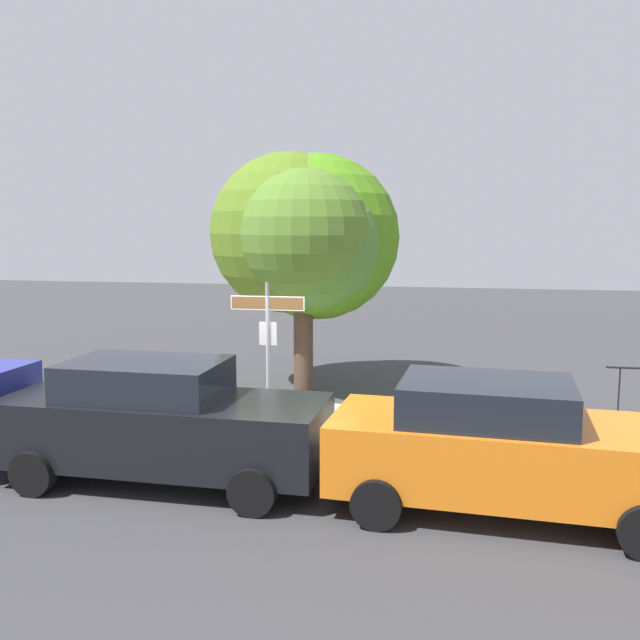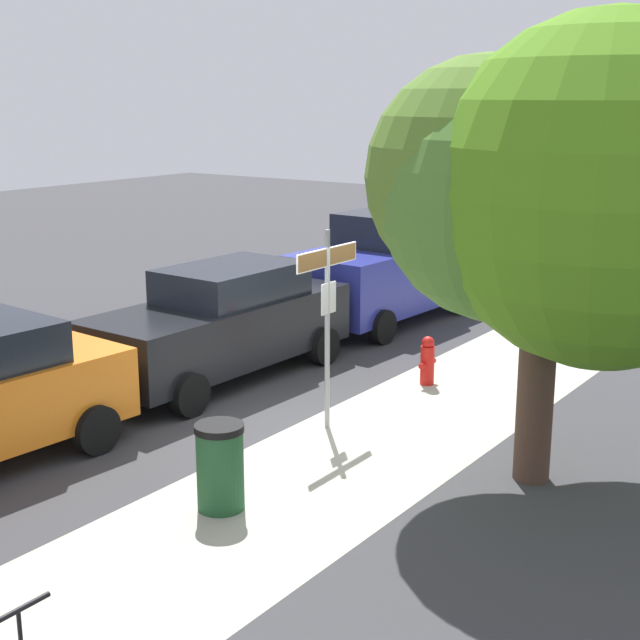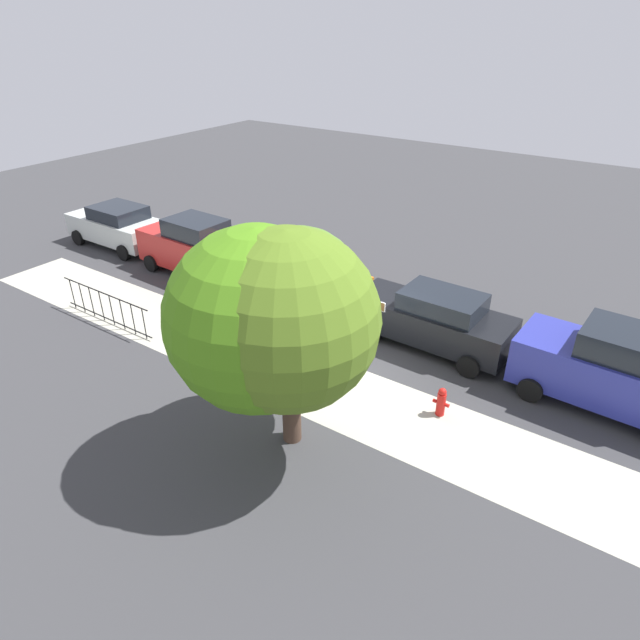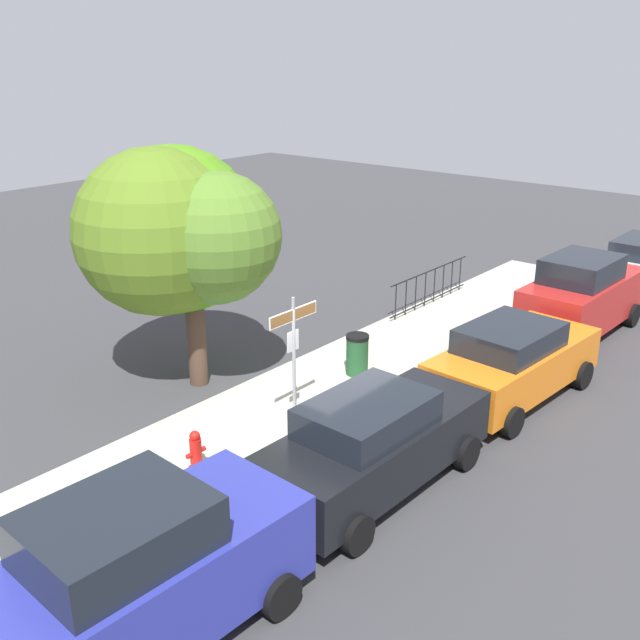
{
  "view_description": "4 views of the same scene",
  "coord_description": "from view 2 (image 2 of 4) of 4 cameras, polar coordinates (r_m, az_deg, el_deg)",
  "views": [
    {
      "loc": [
        2.82,
        -11.44,
        3.77
      ],
      "look_at": [
        0.52,
        0.82,
        2.03
      ],
      "focal_mm": 38.96,
      "sensor_mm": 36.0,
      "label": 1
    },
    {
      "loc": [
        9.39,
        7.18,
        4.45
      ],
      "look_at": [
        -0.32,
        0.31,
        1.51
      ],
      "focal_mm": 51.42,
      "sensor_mm": 36.0,
      "label": 2
    },
    {
      "loc": [
        -6.47,
        11.15,
        8.66
      ],
      "look_at": [
        0.7,
        0.72,
        1.62
      ],
      "focal_mm": 30.82,
      "sensor_mm": 36.0,
      "label": 3
    },
    {
      "loc": [
        -10.28,
        -8.6,
        7.22
      ],
      "look_at": [
        -0.08,
        -0.05,
        2.29
      ],
      "focal_mm": 41.1,
      "sensor_mm": 36.0,
      "label": 4
    }
  ],
  "objects": [
    {
      "name": "car_blue",
      "position": [
        18.32,
        4.22,
        3.25
      ],
      "size": [
        4.49,
        2.23,
        2.18
      ],
      "rotation": [
        0.0,
        0.0,
        -0.04
      ],
      "color": "#2A3093",
      "rests_on": "ground_plane"
    },
    {
      "name": "street_sign",
      "position": [
        12.15,
        0.47,
        1.61
      ],
      "size": [
        1.34,
        0.07,
        2.73
      ],
      "color": "#9EA0A5",
      "rests_on": "ground_plane"
    },
    {
      "name": "ground_plane",
      "position": [
        12.63,
        -1.98,
        -6.74
      ],
      "size": [
        60.0,
        60.0,
        0.0
      ],
      "primitive_type": "plane",
      "color": "#38383A"
    },
    {
      "name": "shade_tree",
      "position": [
        10.38,
        15.59,
        8.0
      ],
      "size": [
        4.26,
        4.61,
        5.36
      ],
      "color": "#493427",
      "rests_on": "ground_plane"
    },
    {
      "name": "car_black",
      "position": [
        14.66,
        -6.08,
        -0.14
      ],
      "size": [
        4.74,
        2.04,
        1.8
      ],
      "rotation": [
        0.0,
        0.0,
        -0.03
      ],
      "color": "black",
      "rests_on": "ground_plane"
    },
    {
      "name": "sidewalk_strip",
      "position": [
        10.44,
        -2.95,
        -11.34
      ],
      "size": [
        24.0,
        2.6,
        0.0
      ],
      "primitive_type": "cube",
      "color": "#AFAC9B",
      "rests_on": "ground_plane"
    },
    {
      "name": "fire_hydrant",
      "position": [
        14.45,
        6.7,
        -2.54
      ],
      "size": [
        0.42,
        0.22,
        0.78
      ],
      "color": "red",
      "rests_on": "ground_plane"
    },
    {
      "name": "trash_bin",
      "position": [
        10.19,
        -6.23,
        -9.05
      ],
      "size": [
        0.55,
        0.55,
        0.98
      ],
      "color": "#1E4C28",
      "rests_on": "ground_plane"
    }
  ]
}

